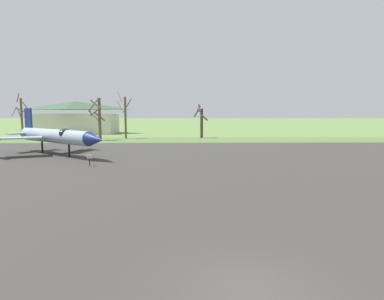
{
  "coord_description": "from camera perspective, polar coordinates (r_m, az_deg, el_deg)",
  "views": [
    {
      "loc": [
        -1.81,
        -8.65,
        5.03
      ],
      "look_at": [
        -1.19,
        19.71,
        1.8
      ],
      "focal_mm": 30.6,
      "sensor_mm": 36.0,
      "label": 1
    }
  ],
  "objects": [
    {
      "name": "bare_tree_right_of_center",
      "position": [
        65.06,
        1.61,
        5.11
      ],
      "size": [
        2.89,
        2.88,
        6.78
      ],
      "color": "#42382D",
      "rests_on": "ground"
    },
    {
      "name": "grass_verge_strip",
      "position": [
        60.42,
        0.48,
        1.75
      ],
      "size": [
        156.19,
        12.0,
        0.06
      ],
      "primitive_type": "cube",
      "color": "#516F3A",
      "rests_on": "ground"
    },
    {
      "name": "bare_tree_center",
      "position": [
        65.08,
        -11.61,
        5.92
      ],
      "size": [
        2.89,
        2.88,
        9.08
      ],
      "color": "brown",
      "rests_on": "ground"
    },
    {
      "name": "bare_tree_far_left",
      "position": [
        73.02,
        -27.61,
        5.3
      ],
      "size": [
        3.1,
        2.69,
        8.9
      ],
      "color": "brown",
      "rests_on": "ground"
    },
    {
      "name": "bare_tree_left_of_center",
      "position": [
        62.0,
        -16.02,
        5.61
      ],
      "size": [
        3.12,
        3.8,
        7.72
      ],
      "color": "brown",
      "rests_on": "ground"
    },
    {
      "name": "jet_fighter_rear_center",
      "position": [
        41.45,
        -22.62,
        2.3
      ],
      "size": [
        14.76,
        13.71,
        5.62
      ],
      "color": "#8EA3B2",
      "rests_on": "ground"
    },
    {
      "name": "asphalt_apron",
      "position": [
        26.27,
        2.74,
        -4.49
      ],
      "size": [
        96.19,
        56.92,
        0.05
      ],
      "primitive_type": "cube",
      "color": "#383533",
      "rests_on": "ground"
    },
    {
      "name": "ground_plane",
      "position": [
        10.17,
        10.0,
        -23.27
      ],
      "size": [
        600.0,
        600.0,
        0.0
      ],
      "primitive_type": "plane",
      "color": "#607F42"
    },
    {
      "name": "info_placard_rear_center",
      "position": [
        32.13,
        -17.43,
        -1.56
      ],
      "size": [
        0.52,
        0.35,
        1.13
      ],
      "color": "black",
      "rests_on": "ground"
    },
    {
      "name": "visitor_building",
      "position": [
        85.67,
        -19.64,
        5.31
      ],
      "size": [
        20.43,
        10.78,
        7.84
      ],
      "color": "beige",
      "rests_on": "ground"
    }
  ]
}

